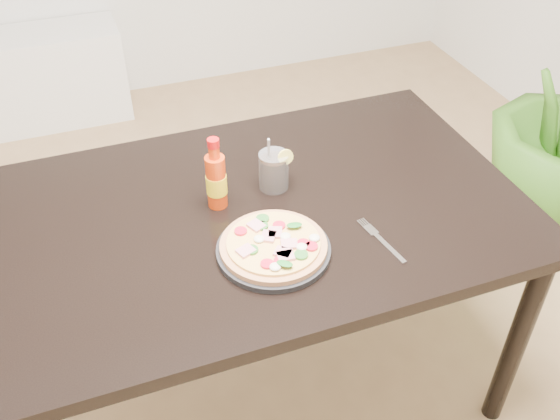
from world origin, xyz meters
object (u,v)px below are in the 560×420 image
object	(u,v)px
pizza	(274,245)
cola_cup	(274,171)
dining_table	(265,230)
fork	(380,239)
plate	(273,250)
hot_sauce_bottle	(216,180)

from	to	relation	value
pizza	cola_cup	bearing A→B (deg)	70.32
dining_table	pizza	world-z (taller)	pizza
dining_table	fork	world-z (taller)	fork
dining_table	pizza	distance (m)	0.22
plate	pizza	world-z (taller)	pizza
hot_sauce_bottle	cola_cup	bearing A→B (deg)	8.45
hot_sauce_bottle	fork	bearing A→B (deg)	-38.97
pizza	plate	bearing A→B (deg)	119.94
plate	hot_sauce_bottle	size ratio (longest dim) A/B	1.35
pizza	hot_sauce_bottle	distance (m)	0.25
hot_sauce_bottle	fork	size ratio (longest dim) A/B	1.12
plate	pizza	bearing A→B (deg)	-60.06
plate	fork	world-z (taller)	plate
plate	pizza	distance (m)	0.02
hot_sauce_bottle	dining_table	bearing A→B (deg)	-24.17
plate	cola_cup	size ratio (longest dim) A/B	1.64
fork	hot_sauce_bottle	bearing A→B (deg)	131.71
dining_table	plate	bearing A→B (deg)	-102.27
pizza	hot_sauce_bottle	size ratio (longest dim) A/B	1.26
pizza	cola_cup	xyz separation A→B (m)	(0.09, 0.26, 0.02)
fork	cola_cup	bearing A→B (deg)	110.66
dining_table	pizza	xyz separation A→B (m)	(-0.04, -0.18, 0.11)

